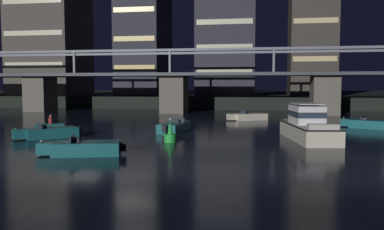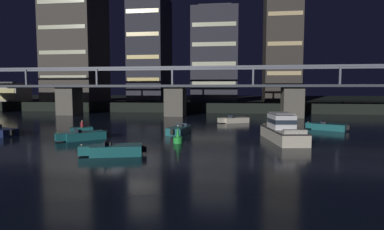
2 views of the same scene
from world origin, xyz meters
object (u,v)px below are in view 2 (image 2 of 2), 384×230
speedboat_mid_center (328,127)px  speedboat_far_left (114,150)px  river_bridge (175,95)px  waterfront_pavilion (2,92)px  tower_central (215,56)px  cabin_cruiser_near_left (282,130)px  tower_east_tall (282,31)px  speedboat_near_center (83,136)px  channel_buoy (178,138)px  tower_west_tall (150,49)px  dinghy_with_paddler (82,129)px  speedboat_mid_right (180,130)px  tower_west_low (76,43)px  speedboat_mid_left (234,120)px

speedboat_mid_center → speedboat_far_left: bearing=-138.9°
river_bridge → waterfront_pavilion: 48.09m
speedboat_mid_center → tower_central: bearing=116.0°
river_bridge → cabin_cruiser_near_left: 32.02m
tower_east_tall → waterfront_pavilion: 70.44m
waterfront_pavilion → speedboat_near_center: size_ratio=2.75×
river_bridge → tower_central: size_ratio=4.27×
speedboat_mid_center → speedboat_far_left: (-21.04, -18.39, 0.00)m
channel_buoy → river_bridge: bearing=101.4°
speedboat_near_center → tower_central: bearing=76.8°
tower_west_tall → speedboat_mid_center: (32.85, -35.75, -14.87)m
speedboat_near_center → dinghy_with_paddler: dinghy_with_paddler is taller
dinghy_with_paddler → channel_buoy: bearing=-27.1°
waterfront_pavilion → speedboat_mid_right: (51.73, -35.94, -4.02)m
speedboat_mid_right → channel_buoy: channel_buoy is taller
waterfront_pavilion → speedboat_mid_center: (69.81, -30.25, -4.02)m
waterfront_pavilion → cabin_cruiser_near_left: 74.24m
speedboat_mid_center → dinghy_with_paddler: (-30.41, -5.43, -0.14)m
tower_central → speedboat_near_center: (-10.63, -45.29, -12.62)m
tower_west_tall → dinghy_with_paddler: 43.89m
waterfront_pavilion → river_bridge: bearing=-14.3°
speedboat_near_center → speedboat_far_left: bearing=-48.4°
waterfront_pavilion → channel_buoy: 67.87m
river_bridge → tower_central: 19.05m
tower_west_low → tower_central: (34.74, 0.70, -3.61)m
tower_west_tall → tower_east_tall: 32.01m
river_bridge → speedboat_near_center: size_ratio=20.75×
river_bridge → waterfront_pavilion: river_bridge is taller
speedboat_mid_left → cabin_cruiser_near_left: bearing=-73.3°
channel_buoy → dinghy_with_paddler: channel_buoy is taller
channel_buoy → cabin_cruiser_near_left: bearing=17.6°
speedboat_mid_right → channel_buoy: size_ratio=2.97×
channel_buoy → dinghy_with_paddler: (-13.35, 6.84, -0.20)m
cabin_cruiser_near_left → speedboat_mid_left: cabin_cruiser_near_left is taller
tower_west_tall → speedboat_far_left: 57.37m
tower_east_tall → dinghy_with_paddler: size_ratio=11.94×
speedboat_near_center → river_bridge: bearing=82.6°
tower_central → speedboat_mid_right: (-1.60, -39.44, -12.62)m
tower_central → speedboat_mid_right: bearing=-92.3°
speedboat_mid_left → speedboat_near_center: bearing=-129.2°
speedboat_mid_left → channel_buoy: 20.20m
river_bridge → cabin_cruiser_near_left: bearing=-59.3°
tower_west_tall → dinghy_with_paddler: tower_west_tall is taller
speedboat_mid_left → dinghy_with_paddler: dinghy_with_paddler is taller
tower_east_tall → river_bridge: bearing=-142.3°
tower_central → speedboat_mid_left: size_ratio=4.49×
waterfront_pavilion → dinghy_with_paddler: waterfront_pavilion is taller
tower_west_low → dinghy_with_paddler: 46.71m
speedboat_far_left → dinghy_with_paddler: bearing=125.8°
river_bridge → tower_east_tall: (22.20, 17.17, 14.54)m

